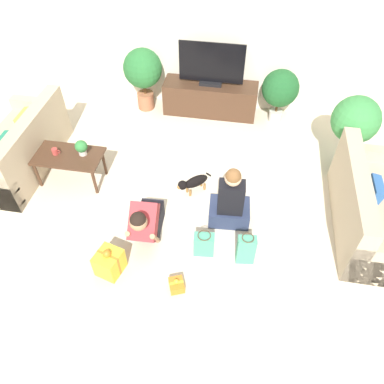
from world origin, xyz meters
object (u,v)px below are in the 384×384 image
Objects in this scene: gift_box_a at (109,262)px; gift_bag_b at (246,250)px; sofa_right at (370,209)px; mug at (55,151)px; gift_box_b at (177,285)px; tv_console at (210,98)px; person_kneeling at (146,221)px; dog at (193,182)px; sofa_left at (20,149)px; potted_plant_back_right at (280,89)px; tv at (211,66)px; potted_plant_back_left at (143,71)px; tabletop_plant at (81,147)px; potted_plant_corner_right at (355,121)px; gift_bag_a at (204,244)px; person_sitting at (230,202)px; coffee_table at (68,158)px.

gift_bag_b is (1.54, 0.41, 0.06)m from gift_box_a.
sofa_right reaches higher than mug.
gift_box_b is at bearing 120.57° from sofa_right.
gift_bag_b is (0.84, -3.00, -0.06)m from tv_console.
sofa_right reaches higher than person_kneeling.
dog is 1.91× the size of gift_box_b.
potted_plant_back_right is at bearing 116.25° from sofa_left.
mug is at bearing 87.63° from sofa_right.
tv is 1.15× the size of potted_plant_back_right.
potted_plant_back_right is 1.19× the size of person_kneeling.
sofa_right is at bearing 28.44° from gift_bag_b.
mug is (-1.92, -0.04, 0.32)m from dog.
person_kneeling is 1.72× the size of gift_bag_b.
potted_plant_back_left is 2.12m from mug.
tabletop_plant is (1.04, -0.10, 0.27)m from sofa_left.
potted_plant_corner_right reaches higher than gift_bag_a.
tv_console is 7.04× the size of gift_box_b.
potted_plant_back_right is 2.27m from dog.
person_sitting is 1.64m from gift_box_a.
potted_plant_back_left is at bearing 79.23° from tabletop_plant.
gift_box_a is (-1.85, -3.36, -0.44)m from potted_plant_back_right.
gift_box_a is at bearing -165.28° from gift_bag_b.
person_sitting is (-1.58, -1.45, -0.40)m from potted_plant_corner_right.
potted_plant_back_right reaches higher than gift_bag_a.
potted_plant_corner_right reaches higher than dog.
gift_bag_b is at bearing 34.60° from gift_box_b.
tv_console is (2.54, 1.87, -0.04)m from sofa_left.
coffee_table is (-4.03, 0.18, 0.09)m from sofa_right.
potted_plant_back_left is at bearing 58.09° from sofa_right.
potted_plant_back_left is (-1.14, -0.05, 0.43)m from tv_console.
gift_box_a is at bearing -101.65° from tv.
sofa_left is 2.31× the size of person_kneeling.
coffee_table is 2.70m from tv.
gift_box_b is (0.11, -3.51, -0.82)m from tv.
potted_plant_corner_right is at bearing 15.45° from tabletop_plant.
potted_plant_back_left is 2.95m from person_kneeling.
tabletop_plant is (-2.35, 1.03, 0.37)m from gift_bag_b.
sofa_right is 1.95× the size of potted_plant_back_right.
tabletop_plant is at bearing 119.20° from gift_box_a.
mug is (-4.20, 0.17, 0.20)m from sofa_right.
tabletop_plant is (-0.80, 1.44, 0.43)m from gift_box_a.
person_kneeling reaches higher than tv_console.
tv_console is at bearing 47.17° from mug.
gift_box_b is (0.50, -0.63, -0.28)m from person_kneeling.
mug is 0.39m from tabletop_plant.
sofa_left is 4.18× the size of dog.
sofa_left reaches higher than coffee_table.
coffee_table is 2.38m from gift_box_b.
tv is 3.55m from gift_box_a.
sofa_left is 3.98× the size of gift_bag_b.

